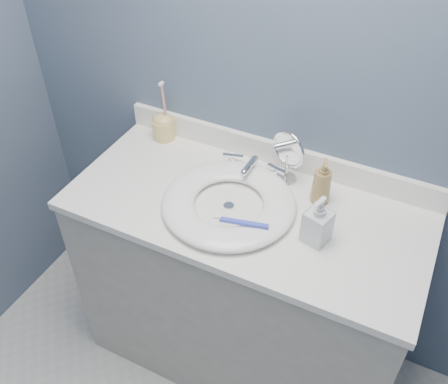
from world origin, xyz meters
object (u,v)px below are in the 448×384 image
Objects in this scene: makeup_mirror at (288,155)px; toothbrush_holder at (163,126)px; soap_bottle_amber at (322,181)px; soap_bottle_clear at (318,220)px.

makeup_mirror is 0.82× the size of toothbrush_holder.
soap_bottle_amber is at bearing 1.03° from makeup_mirror.
makeup_mirror is 0.15m from soap_bottle_amber.
soap_bottle_amber is 0.69× the size of toothbrush_holder.
makeup_mirror is at bearing -3.54° from toothbrush_holder.
soap_bottle_amber is 0.18m from soap_bottle_clear.
soap_bottle_clear is at bearing -20.15° from toothbrush_holder.
toothbrush_holder is at bearing 156.55° from soap_bottle_amber.
soap_bottle_clear is at bearing -91.90° from soap_bottle_amber.
makeup_mirror is 1.19× the size of soap_bottle_amber.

